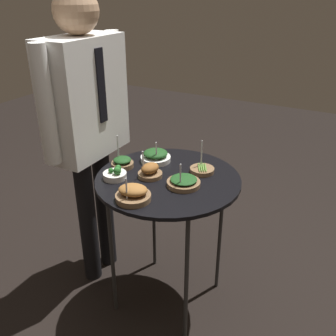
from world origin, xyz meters
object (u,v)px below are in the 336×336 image
Objects in this scene: bowl_roast_front_center at (133,194)px; waiter_figure at (86,112)px; bowl_broccoli_mid_left at (115,174)px; bowl_spinach_back_right at (184,182)px; bowl_spinach_far_rim at (122,162)px; bowl_asparagus_center at (202,170)px; bowl_roast_back_left at (150,171)px; bowl_spinach_near_rim at (156,156)px; serving_cart at (168,187)px.

waiter_figure is at bearing 59.14° from bowl_roast_front_center.
bowl_broccoli_mid_left is 0.72× the size of bowl_spinach_back_right.
bowl_asparagus_center is at bearing -69.94° from bowl_spinach_far_rim.
bowl_asparagus_center reaches higher than bowl_roast_back_left.
bowl_spinach_near_rim is 1.40× the size of bowl_broccoli_mid_left.
bowl_spinach_far_rim is 1.05× the size of bowl_roast_front_center.
bowl_spinach_near_rim is 0.42m from waiter_figure.
bowl_broccoli_mid_left reaches higher than serving_cart.
bowl_broccoli_mid_left is at bearing 105.98° from bowl_spinach_back_right.
bowl_asparagus_center is 0.26m from bowl_spinach_near_rim.
bowl_roast_back_left reaches higher than bowl_roast_front_center.
waiter_figure is (-0.11, 0.34, 0.22)m from bowl_spinach_near_rim.
serving_cart is at bearing -7.25° from bowl_roast_front_center.
bowl_roast_front_center reaches higher than serving_cart.
bowl_broccoli_mid_left is (-0.09, 0.14, -0.01)m from bowl_roast_back_left.
serving_cart is 5.67× the size of bowl_roast_back_left.
bowl_spinach_back_right is 0.63m from waiter_figure.
serving_cart is 4.88× the size of bowl_spinach_near_rim.
bowl_spinach_near_rim is at bearing 47.79° from serving_cart.
serving_cart is at bearing -67.37° from bowl_roast_back_left.
waiter_figure is (0.27, 0.45, 0.21)m from bowl_roast_front_center.
bowl_broccoli_mid_left is 0.07× the size of waiter_figure.
waiter_figure reaches higher than bowl_spinach_back_right.
bowl_broccoli_mid_left is at bearing -160.66° from bowl_spinach_far_rim.
bowl_roast_back_left is (-0.03, 0.08, 0.08)m from serving_cart.
bowl_roast_back_left is 0.84× the size of bowl_spinach_far_rim.
bowl_roast_back_left is at bearing -158.48° from bowl_spinach_near_rim.
bowl_roast_back_left is 0.16m from bowl_broccoli_mid_left.
bowl_spinach_back_right is (-0.17, 0.02, 0.01)m from bowl_asparagus_center.
serving_cart is 0.21m from bowl_spinach_near_rim.
bowl_asparagus_center is 0.65m from waiter_figure.
bowl_spinach_back_right reaches higher than bowl_spinach_near_rim.
bowl_spinach_back_right is 0.10× the size of waiter_figure.
serving_cart is 4.77× the size of bowl_spinach_far_rim.
serving_cart is 4.95× the size of bowl_spinach_back_right.
bowl_spinach_near_rim is (0.16, 0.06, -0.00)m from bowl_roast_back_left.
bowl_roast_back_left is 0.18m from bowl_spinach_back_right.
bowl_broccoli_mid_left is 0.33m from bowl_spinach_back_right.
bowl_roast_front_center is (-0.24, -0.22, 0.01)m from bowl_spinach_far_rim.
bowl_spinach_back_right is (-0.03, -0.36, -0.00)m from bowl_spinach_far_rim.
bowl_spinach_near_rim is at bearing 21.52° from bowl_roast_back_left.
bowl_spinach_near_rim reaches higher than bowl_broccoli_mid_left.
bowl_spinach_far_rim is (-0.01, 0.26, 0.08)m from serving_cart.
bowl_spinach_far_rim is at bearing 85.48° from bowl_spinach_back_right.
bowl_spinach_near_rim reaches higher than serving_cart.
bowl_asparagus_center is at bearing -52.58° from bowl_broccoli_mid_left.
bowl_asparagus_center is 0.99× the size of bowl_spinach_back_right.
bowl_asparagus_center is (0.14, -0.38, -0.01)m from bowl_spinach_far_rim.
waiter_figure is (0.14, 0.27, 0.22)m from bowl_broccoli_mid_left.
waiter_figure is at bearing 83.55° from bowl_spinach_far_rim.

